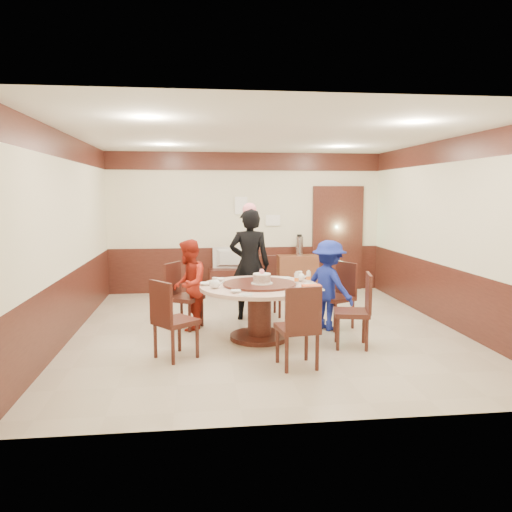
{
  "coord_description": "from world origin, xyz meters",
  "views": [
    {
      "loc": [
        -0.99,
        -7.05,
        1.99
      ],
      "look_at": [
        -0.15,
        -0.02,
        1.1
      ],
      "focal_mm": 35.0,
      "sensor_mm": 36.0,
      "label": 1
    }
  ],
  "objects": [
    {
      "name": "bowl_3",
      "position": [
        0.49,
        -0.6,
        0.77
      ],
      "size": [
        0.13,
        0.13,
        0.04
      ],
      "primitive_type": "imported",
      "color": "white",
      "rests_on": "banquet_table"
    },
    {
      "name": "bowl_4",
      "position": [
        -0.88,
        -0.36,
        0.77
      ],
      "size": [
        0.16,
        0.16,
        0.04
      ],
      "primitive_type": "imported",
      "color": "white",
      "rests_on": "banquet_table"
    },
    {
      "name": "chair_5",
      "position": [
        1.01,
        -0.93,
        0.3
      ],
      "size": [
        0.53,
        0.53,
        0.97
      ],
      "rotation": [
        0.0,
        0.0,
        7.63
      ],
      "color": "#3E1913",
      "rests_on": "ground"
    },
    {
      "name": "bowl_2",
      "position": [
        -0.52,
        -0.9,
        0.77
      ],
      "size": [
        0.13,
        0.13,
        0.03
      ],
      "primitive_type": "imported",
      "color": "white",
      "rests_on": "banquet_table"
    },
    {
      "name": "chair_4",
      "position": [
        0.14,
        -1.6,
        0.3
      ],
      "size": [
        0.49,
        0.5,
        0.97
      ],
      "rotation": [
        0.0,
        0.0,
        6.41
      ],
      "color": "#3E1913",
      "rests_on": "ground"
    },
    {
      "name": "notice_left",
      "position": [
        -0.1,
        2.96,
        1.75
      ],
      "size": [
        0.25,
        0.0,
        0.35
      ],
      "primitive_type": "cube",
      "color": "white",
      "rests_on": "room"
    },
    {
      "name": "bottle_1",
      "position": [
        0.55,
        -0.34,
        0.83
      ],
      "size": [
        0.06,
        0.06,
        0.16
      ],
      "primitive_type": "cylinder",
      "color": "white",
      "rests_on": "banquet_table"
    },
    {
      "name": "room",
      "position": [
        0.01,
        0.01,
        1.08
      ],
      "size": [
        6.0,
        6.04,
        2.84
      ],
      "color": "#BFB199",
      "rests_on": "ground"
    },
    {
      "name": "side_cabinet",
      "position": [
        1.03,
        2.78,
        0.38
      ],
      "size": [
        0.8,
        0.4,
        0.75
      ],
      "primitive_type": "cube",
      "color": "brown",
      "rests_on": "ground"
    },
    {
      "name": "chair_1",
      "position": [
        0.12,
        0.87,
        0.3
      ],
      "size": [
        0.47,
        0.48,
        0.97
      ],
      "rotation": [
        0.0,
        0.0,
        3.2
      ],
      "color": "#3E1913",
      "rests_on": "ground"
    },
    {
      "name": "person_blue",
      "position": [
        0.92,
        -0.06,
        0.66
      ],
      "size": [
        0.86,
        0.98,
        1.32
      ],
      "primitive_type": "imported",
      "rotation": [
        0.0,
        0.0,
        2.13
      ],
      "color": "navy",
      "rests_on": "ground"
    },
    {
      "name": "bowl_0",
      "position": [
        -0.68,
        -0.04,
        0.77
      ],
      "size": [
        0.16,
        0.16,
        0.04
      ],
      "primitive_type": "imported",
      "color": "white",
      "rests_on": "banquet_table"
    },
    {
      "name": "shrimp_platter",
      "position": [
        0.48,
        -0.83,
        0.78
      ],
      "size": [
        0.3,
        0.2,
        0.06
      ],
      "color": "white",
      "rests_on": "banquet_table"
    },
    {
      "name": "tv_stand",
      "position": [
        -0.32,
        2.75,
        0.25
      ],
      "size": [
        0.85,
        0.45,
        0.5
      ],
      "primitive_type": "cube",
      "color": "#3E1913",
      "rests_on": "ground"
    },
    {
      "name": "chair_0",
      "position": [
        1.06,
        0.02,
        0.3
      ],
      "size": [
        0.6,
        0.59,
        0.97
      ],
      "rotation": [
        0.0,
        0.0,
        2.06
      ],
      "color": "#3E1913",
      "rests_on": "ground"
    },
    {
      "name": "television",
      "position": [
        -0.32,
        2.75,
        0.71
      ],
      "size": [
        0.75,
        0.21,
        0.43
      ],
      "primitive_type": "imported",
      "rotation": [
        0.0,
        0.0,
        2.99
      ],
      "color": "gray",
      "rests_on": "tv_stand"
    },
    {
      "name": "person_standing",
      "position": [
        -0.17,
        0.68,
        0.88
      ],
      "size": [
        0.69,
        0.5,
        1.76
      ],
      "primitive_type": "imported",
      "rotation": [
        0.0,
        0.0,
        3.02
      ],
      "color": "black",
      "rests_on": "ground"
    },
    {
      "name": "birthday_cake",
      "position": [
        -0.13,
        -0.47,
        0.85
      ],
      "size": [
        0.3,
        0.3,
        0.2
      ],
      "color": "white",
      "rests_on": "banquet_table"
    },
    {
      "name": "chair_2",
      "position": [
        -1.2,
        0.28,
        0.3
      ],
      "size": [
        0.61,
        0.6,
        0.97
      ],
      "rotation": [
        0.0,
        0.0,
        4.18
      ],
      "color": "#3E1913",
      "rests_on": "ground"
    },
    {
      "name": "saucer_far",
      "position": [
        0.3,
        0.08,
        0.76
      ],
      "size": [
        0.18,
        0.18,
        0.01
      ],
      "primitive_type": "cylinder",
      "color": "white",
      "rests_on": "banquet_table"
    },
    {
      "name": "banquet_table",
      "position": [
        -0.15,
        -0.42,
        0.53
      ],
      "size": [
        1.63,
        1.63,
        0.78
      ],
      "color": "#3E1913",
      "rests_on": "ground"
    },
    {
      "name": "bottle_0",
      "position": [
        0.36,
        -0.44,
        0.83
      ],
      "size": [
        0.06,
        0.06,
        0.16
      ],
      "primitive_type": "cylinder",
      "color": "white",
      "rests_on": "banquet_table"
    },
    {
      "name": "bowl_1",
      "position": [
        0.22,
        -0.98,
        0.77
      ],
      "size": [
        0.13,
        0.13,
        0.04
      ],
      "primitive_type": "imported",
      "color": "white",
      "rests_on": "banquet_table"
    },
    {
      "name": "chair_3",
      "position": [
        -1.28,
        -1.12,
        0.3
      ],
      "size": [
        0.62,
        0.62,
        0.97
      ],
      "rotation": [
        0.0,
        0.0,
        5.39
      ],
      "color": "#3E1913",
      "rests_on": "ground"
    },
    {
      "name": "teapot_right",
      "position": [
        0.45,
        -0.2,
        0.81
      ],
      "size": [
        0.17,
        0.15,
        0.13
      ],
      "primitive_type": "ellipsoid",
      "color": "white",
      "rests_on": "banquet_table"
    },
    {
      "name": "person_red",
      "position": [
        -1.12,
        0.2,
        0.66
      ],
      "size": [
        0.59,
        0.71,
        1.33
      ],
      "primitive_type": "imported",
      "rotation": [
        0.0,
        0.0,
        4.57
      ],
      "color": "#A42315",
      "rests_on": "ground"
    },
    {
      "name": "teapot_left",
      "position": [
        -0.77,
        -0.59,
        0.81
      ],
      "size": [
        0.17,
        0.15,
        0.13
      ],
      "primitive_type": "ellipsoid",
      "color": "white",
      "rests_on": "banquet_table"
    },
    {
      "name": "notice_right",
      "position": [
        0.55,
        2.96,
        1.45
      ],
      "size": [
        0.3,
        0.0,
        0.22
      ],
      "primitive_type": "cube",
      "color": "white",
      "rests_on": "room"
    },
    {
      "name": "thermos",
      "position": [
        1.06,
        2.78,
        0.94
      ],
      "size": [
        0.15,
        0.15,
        0.38
      ],
      "primitive_type": "cylinder",
      "color": "silver",
      "rests_on": "side_cabinet"
    },
    {
      "name": "saucer_near",
      "position": [
        -0.4,
        -1.07,
        0.76
      ],
      "size": [
        0.18,
        0.18,
        0.01
      ],
      "primitive_type": "cylinder",
      "color": "white",
      "rests_on": "banquet_table"
    }
  ]
}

